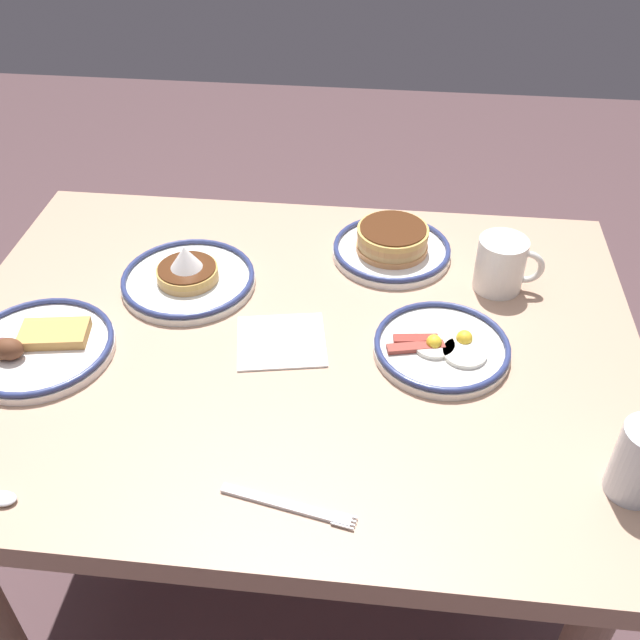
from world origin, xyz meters
The scene contains 10 objects.
ground_plane centered at (0.00, 0.00, 0.00)m, with size 6.00×6.00×0.00m, color #51393C.
dining_table centered at (0.00, 0.00, 0.65)m, with size 1.20×0.90×0.75m.
plate_near_main centered at (0.21, -0.13, 0.77)m, with size 0.25×0.25×0.09m.
plate_center_pancakes centered at (-0.26, 0.01, 0.76)m, with size 0.23×0.23×0.04m.
plate_far_companion centered at (-0.16, -0.27, 0.77)m, with size 0.24×0.24×0.06m.
plate_far_side centered at (0.42, 0.08, 0.77)m, with size 0.25×0.25×0.05m.
coffee_mug centered at (-0.37, -0.19, 0.80)m, with size 0.13×0.09×0.10m.
drinking_glass centered at (-0.51, 0.27, 0.80)m, with size 0.07×0.07×0.12m.
paper_napkin centered at (0.02, 0.01, 0.75)m, with size 0.15×0.14×0.00m, color white.
fork_near centered at (-0.04, 0.35, 0.75)m, with size 0.19×0.06×0.01m.
Camera 1 is at (-0.15, 0.94, 1.58)m, focal length 40.88 mm.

